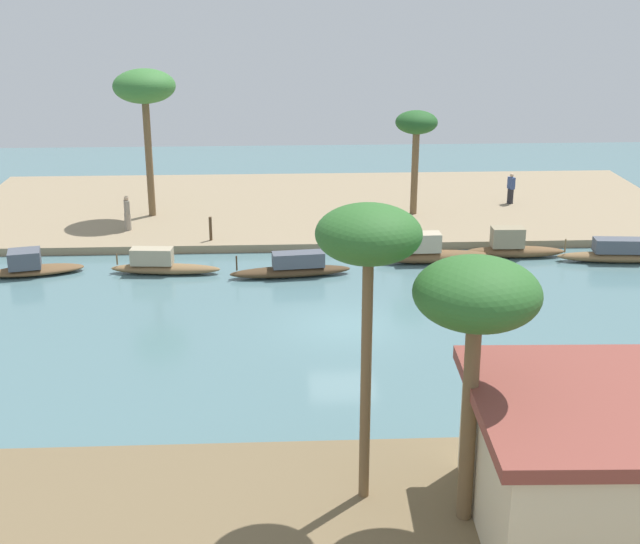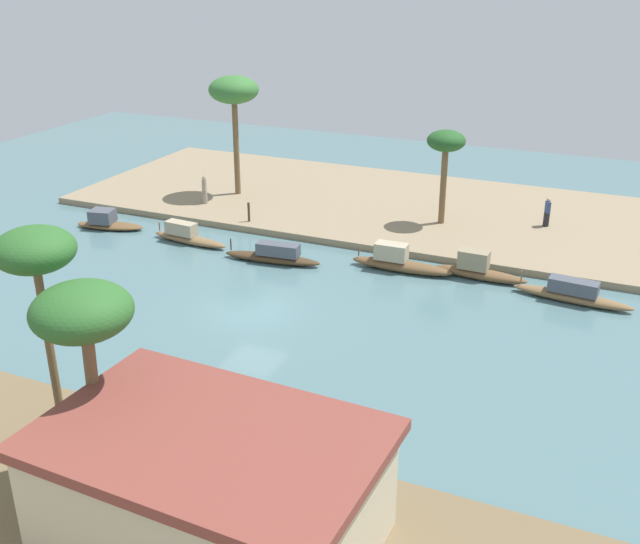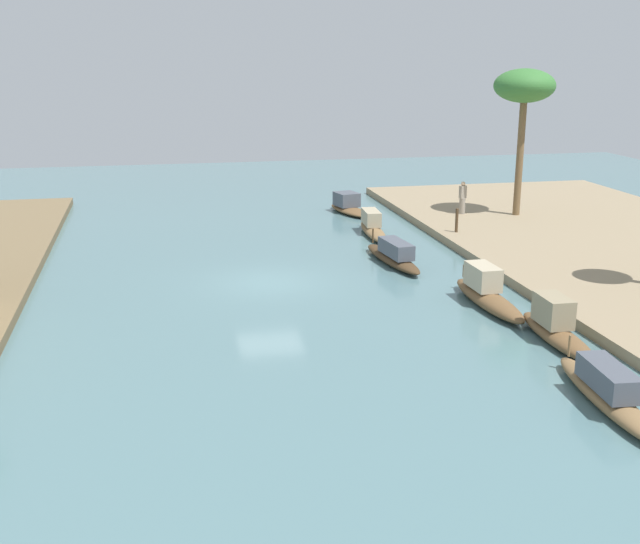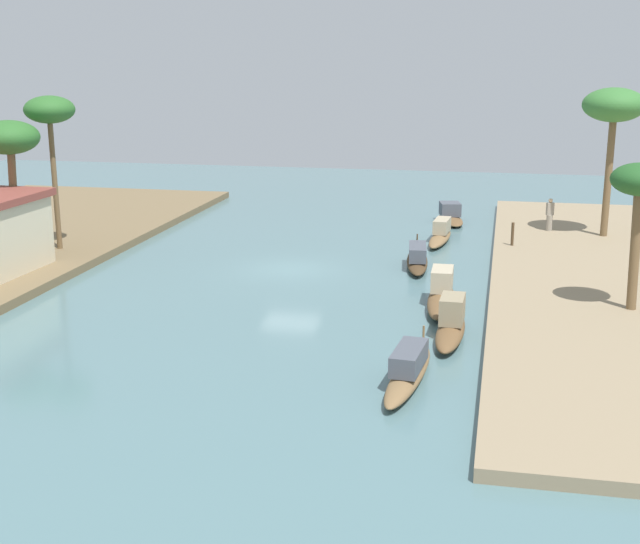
# 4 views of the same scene
# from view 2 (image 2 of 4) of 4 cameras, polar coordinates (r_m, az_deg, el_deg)

# --- Properties ---
(river_water) EXTENTS (69.76, 69.76, 0.00)m
(river_water) POSITION_cam_2_polar(r_m,az_deg,el_deg) (33.03, -5.19, -3.00)
(river_water) COLOR slate
(river_water) RESTS_ON ground
(riverbank_left) EXTENTS (37.34, 14.80, 0.37)m
(riverbank_left) POSITION_cam_2_polar(r_m,az_deg,el_deg) (46.76, 4.40, 5.16)
(riverbank_left) COLOR #937F60
(riverbank_left) RESTS_ON ground
(sampan_downstream_large) EXTENTS (5.21, 1.48, 1.04)m
(sampan_downstream_large) POSITION_cam_2_polar(r_m,az_deg,el_deg) (38.04, -3.53, 1.28)
(sampan_downstream_large) COLOR #47331E
(sampan_downstream_large) RESTS_ON river_water
(sampan_foreground) EXTENTS (4.15, 2.05, 1.09)m
(sampan_foreground) POSITION_cam_2_polar(r_m,az_deg,el_deg) (44.54, -15.91, 3.69)
(sampan_foreground) COLOR brown
(sampan_foreground) RESTS_ON river_water
(sampan_with_tall_canopy) EXTENTS (4.74, 1.22, 1.12)m
(sampan_with_tall_canopy) POSITION_cam_2_polar(r_m,az_deg,el_deg) (41.26, -10.10, 2.73)
(sampan_with_tall_canopy) COLOR brown
(sampan_with_tall_canopy) RESTS_ON river_water
(sampan_with_red_awning) EXTENTS (5.14, 1.11, 1.37)m
(sampan_with_red_awning) POSITION_cam_2_polar(r_m,az_deg,el_deg) (37.14, 6.02, 0.77)
(sampan_with_red_awning) COLOR brown
(sampan_with_red_awning) RESTS_ON river_water
(sampan_near_left_bank) EXTENTS (4.51, 1.04, 1.39)m
(sampan_near_left_bank) POSITION_cam_2_polar(r_m,az_deg,el_deg) (36.83, 11.97, 0.20)
(sampan_near_left_bank) COLOR brown
(sampan_near_left_bank) RESTS_ON river_water
(sampan_midstream) EXTENTS (5.39, 1.32, 1.07)m
(sampan_midstream) POSITION_cam_2_polar(r_m,az_deg,el_deg) (35.47, 18.69, -1.58)
(sampan_midstream) COLOR brown
(sampan_midstream) RESTS_ON river_water
(person_on_near_bank) EXTENTS (0.43, 0.46, 1.66)m
(person_on_near_bank) POSITION_cam_2_polar(r_m,az_deg,el_deg) (43.87, 16.92, 4.30)
(person_on_near_bank) COLOR #232328
(person_on_near_bank) RESTS_ON riverbank_left
(person_by_mooring) EXTENTS (0.40, 0.42, 1.70)m
(person_by_mooring) POSITION_cam_2_polar(r_m,az_deg,el_deg) (46.53, -8.80, 6.09)
(person_by_mooring) COLOR gray
(person_by_mooring) RESTS_ON riverbank_left
(mooring_post) EXTENTS (0.14, 0.14, 1.12)m
(mooring_post) POSITION_cam_2_polar(r_m,az_deg,el_deg) (43.00, -5.45, 4.58)
(mooring_post) COLOR #4C3823
(mooring_post) RESTS_ON riverbank_left
(palm_tree_left_near) EXTENTS (2.12, 2.12, 5.32)m
(palm_tree_left_near) POSITION_cam_2_polar(r_m,az_deg,el_deg) (42.05, 9.58, 9.52)
(palm_tree_left_near) COLOR brown
(palm_tree_left_near) RESTS_ON riverbank_left
(palm_tree_left_far) EXTENTS (3.07, 3.07, 7.40)m
(palm_tree_left_far) POSITION_cam_2_polar(r_m,az_deg,el_deg) (47.08, -6.59, 13.44)
(palm_tree_left_far) COLOR brown
(palm_tree_left_far) RESTS_ON riverbank_left
(palm_tree_right_tall) EXTENTS (2.72, 2.72, 6.19)m
(palm_tree_right_tall) POSITION_cam_2_polar(r_m,az_deg,el_deg) (20.63, -17.65, -3.24)
(palm_tree_right_tall) COLOR brown
(palm_tree_right_tall) RESTS_ON riverbank_right
(palm_tree_right_short) EXTENTS (2.31, 2.31, 7.15)m
(palm_tree_right_short) POSITION_cam_2_polar(r_m,az_deg,el_deg) (22.23, -20.88, 1.16)
(palm_tree_right_short) COLOR brown
(palm_tree_right_short) RESTS_ON riverbank_right
(riverside_building) EXTENTS (8.69, 5.84, 3.29)m
(riverside_building) POSITION_cam_2_polar(r_m,az_deg,el_deg) (19.79, -8.25, -15.95)
(riverside_building) COLOR beige
(riverside_building) RESTS_ON riverbank_right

